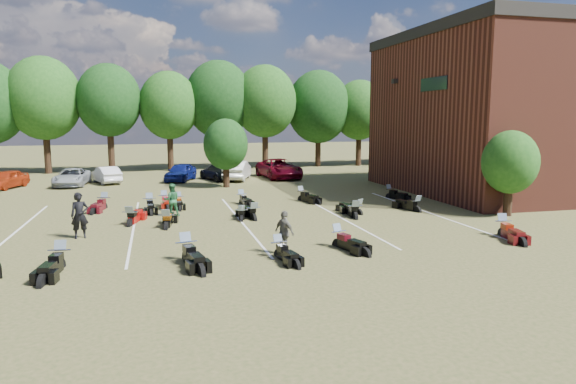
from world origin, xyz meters
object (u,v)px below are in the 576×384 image
object	(u,v)px
person_black	(80,215)
car_0	(6,179)
motorcycle_14	(104,209)
motorcycle_7	(130,226)
person_grey	(285,232)
motorcycle_3	(187,261)
car_4	(181,172)
person_green	(172,200)

from	to	relation	value
person_black	car_0	bearing A→B (deg)	101.75
motorcycle_14	motorcycle_7	bearing A→B (deg)	-58.21
person_black	person_grey	xyz separation A→B (m)	(7.64, -4.57, -0.15)
motorcycle_3	motorcycle_14	world-z (taller)	motorcycle_3
car_4	person_black	xyz separation A→B (m)	(-5.05, -18.89, 0.26)
person_green	person_grey	bearing A→B (deg)	111.71
person_black	person_green	distance (m)	5.54
person_black	person_grey	bearing A→B (deg)	-41.32
person_grey	motorcycle_7	bearing A→B (deg)	12.61
car_4	motorcycle_7	xyz separation A→B (m)	(-3.15, -16.83, -0.71)
person_green	car_0	bearing A→B (deg)	-53.11
motorcycle_3	person_green	bearing A→B (deg)	80.15
car_0	motorcycle_3	distance (m)	24.91
car_0	motorcycle_7	xyz separation A→B (m)	(9.07, -15.53, -0.66)
car_0	person_black	xyz separation A→B (m)	(7.18, -17.59, 0.31)
person_black	person_green	bearing A→B (deg)	35.28
motorcycle_7	person_black	bearing A→B (deg)	61.29
car_4	person_green	size ratio (longest dim) A/B	2.47
person_grey	motorcycle_14	world-z (taller)	person_grey
person_black	motorcycle_3	world-z (taller)	person_black
person_grey	person_black	bearing A→B (deg)	30.84
person_green	person_grey	distance (m)	9.33
car_4	motorcycle_3	world-z (taller)	car_4
car_0	motorcycle_3	size ratio (longest dim) A/B	1.54
motorcycle_3	car_4	bearing A→B (deg)	76.41
motorcycle_14	person_black	bearing A→B (deg)	-78.15
person_green	person_black	bearing A→B (deg)	43.59
person_black	motorcycle_14	bearing A→B (deg)	77.12
car_4	motorcycle_3	xyz separation A→B (m)	(-0.97, -23.51, -0.71)
person_green	motorcycle_14	distance (m)	4.83
person_black	motorcycle_14	xyz separation A→B (m)	(0.30, 7.12, -0.96)
car_4	person_green	xyz separation A→B (m)	(-1.18, -14.92, 0.13)
car_4	motorcycle_7	size ratio (longest dim) A/B	1.77
motorcycle_7	person_grey	bearing A→B (deg)	144.71
person_black	motorcycle_14	size ratio (longest dim) A/B	0.84
car_0	motorcycle_7	bearing A→B (deg)	-40.67
person_green	motorcycle_3	xyz separation A→B (m)	(0.21, -8.58, -0.84)
car_0	car_4	bearing A→B (deg)	25.09
motorcycle_3	motorcycle_7	bearing A→B (deg)	96.83
person_green	motorcycle_14	size ratio (longest dim) A/B	0.73
motorcycle_7	motorcycle_3	bearing A→B (deg)	121.87
person_black	motorcycle_7	world-z (taller)	person_black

